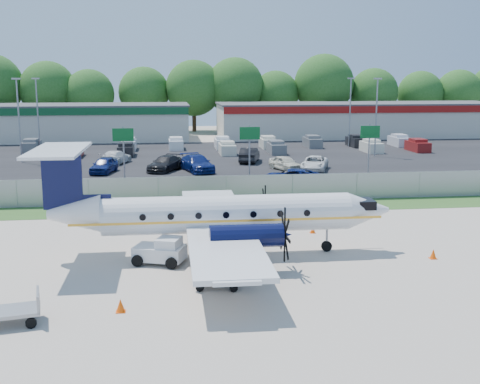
{
  "coord_description": "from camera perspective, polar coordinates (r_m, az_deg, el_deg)",
  "views": [
    {
      "loc": [
        -4.5,
        -29.57,
        9.17
      ],
      "look_at": [
        0.0,
        6.0,
        2.3
      ],
      "focal_mm": 45.0,
      "sensor_mm": 36.0,
      "label": 1
    }
  ],
  "objects": [
    {
      "name": "light_pole_sw",
      "position": [
        79.2,
        -18.65,
        7.43
      ],
      "size": [
        0.9,
        0.35,
        9.09
      ],
      "color": "gray",
      "rests_on": "ground"
    },
    {
      "name": "parked_car_f",
      "position": [
        66.01,
        -11.67,
        2.64
      ],
      "size": [
        3.52,
        5.33,
        1.44
      ],
      "primitive_type": "imported",
      "rotation": [
        0.0,
        0.0,
        2.81
      ],
      "color": "silver",
      "rests_on": "ground"
    },
    {
      "name": "parked_car_d",
      "position": [
        60.38,
        4.3,
        2.08
      ],
      "size": [
        3.13,
        4.52,
        1.43
      ],
      "primitive_type": "imported",
      "rotation": [
        0.0,
        0.0,
        0.38
      ],
      "color": "beige",
      "rests_on": "ground"
    },
    {
      "name": "parked_car_b",
      "position": [
        60.07,
        -7.12,
        1.98
      ],
      "size": [
        4.06,
        5.55,
        1.49
      ],
      "primitive_type": "imported",
      "rotation": [
        0.0,
        0.0,
        -0.43
      ],
      "color": "black",
      "rests_on": "ground"
    },
    {
      "name": "building_west",
      "position": [
        93.83,
        -19.31,
        6.25
      ],
      "size": [
        46.4,
        12.4,
        5.24
      ],
      "color": "beige",
      "rests_on": "ground"
    },
    {
      "name": "light_pole_nw",
      "position": [
        69.43,
        -20.25,
        6.93
      ],
      "size": [
        0.9,
        0.35,
        9.09
      ],
      "color": "gray",
      "rests_on": "ground"
    },
    {
      "name": "grass_verge",
      "position": [
        42.8,
        -1.01,
        -1.51
      ],
      "size": [
        170.0,
        4.0,
        0.02
      ],
      "primitive_type": "cube",
      "color": "#2D561E",
      "rests_on": "ground"
    },
    {
      "name": "road_car_west",
      "position": [
        48.42,
        -16.36,
        -0.51
      ],
      "size": [
        4.5,
        2.34,
        1.46
      ],
      "primitive_type": "imported",
      "rotation": [
        0.0,
        0.0,
        1.42
      ],
      "color": "maroon",
      "rests_on": "ground"
    },
    {
      "name": "parking_lot",
      "position": [
        70.31,
        -3.49,
        3.34
      ],
      "size": [
        170.0,
        32.0,
        0.02
      ],
      "primitive_type": "cube",
      "color": "black",
      "rests_on": "ground"
    },
    {
      "name": "parked_car_a",
      "position": [
        59.8,
        -12.75,
        1.76
      ],
      "size": [
        2.79,
        4.79,
        1.53
      ],
      "primitive_type": "imported",
      "rotation": [
        0.0,
        0.0,
        -0.23
      ],
      "color": "navy",
      "rests_on": "ground"
    },
    {
      "name": "aircraft",
      "position": [
        31.12,
        -1.96,
        -2.1
      ],
      "size": [
        18.25,
        18.04,
        5.7
      ],
      "color": "silver",
      "rests_on": "ground"
    },
    {
      "name": "baggage_cart_far",
      "position": [
        26.83,
        -2.12,
        -7.98
      ],
      "size": [
        2.29,
        1.6,
        1.1
      ],
      "color": "gray",
      "rests_on": "ground"
    },
    {
      "name": "parked_car_e",
      "position": [
        60.63,
        7.07,
        2.06
      ],
      "size": [
        4.01,
        5.58,
        1.41
      ],
      "primitive_type": "imported",
      "rotation": [
        0.0,
        0.0,
        -0.37
      ],
      "color": "silver",
      "rests_on": "ground"
    },
    {
      "name": "far_parking_rows",
      "position": [
        75.26,
        -3.74,
        3.82
      ],
      "size": [
        56.0,
        10.0,
        1.6
      ],
      "primitive_type": null,
      "color": "gray",
      "rests_on": "ground"
    },
    {
      "name": "ground",
      "position": [
        31.28,
        1.39,
        -6.2
      ],
      "size": [
        170.0,
        170.0,
        0.0
      ],
      "primitive_type": "plane",
      "color": "#BCAE9F",
      "rests_on": "ground"
    },
    {
      "name": "parked_car_g",
      "position": [
        65.85,
        0.9,
        2.84
      ],
      "size": [
        2.98,
        5.24,
        1.64
      ],
      "primitive_type": "imported",
      "rotation": [
        0.0,
        0.0,
        2.87
      ],
      "color": "black",
      "rests_on": "ground"
    },
    {
      "name": "perimeter_fence",
      "position": [
        44.55,
        -1.29,
        0.28
      ],
      "size": [
        120.0,
        0.06,
        1.99
      ],
      "color": "gray",
      "rests_on": "ground"
    },
    {
      "name": "cone_nose",
      "position": [
        32.52,
        17.85,
        -5.62
      ],
      "size": [
        0.36,
        0.36,
        0.51
      ],
      "color": "#FF5208",
      "rests_on": "ground"
    },
    {
      "name": "light_pole_se",
      "position": [
        81.44,
        10.4,
        7.9
      ],
      "size": [
        0.9,
        0.35,
        9.09
      ],
      "color": "gray",
      "rests_on": "ground"
    },
    {
      "name": "pushback_tug",
      "position": [
        30.37,
        -7.43,
        -5.57
      ],
      "size": [
        2.81,
        2.45,
        1.32
      ],
      "color": "silver",
      "rests_on": "ground"
    },
    {
      "name": "sign_right",
      "position": [
        55.92,
        12.19,
        4.9
      ],
      "size": [
        1.8,
        0.26,
        5.0
      ],
      "color": "gray",
      "rests_on": "ground"
    },
    {
      "name": "access_road",
      "position": [
        49.63,
        -1.89,
        0.21
      ],
      "size": [
        170.0,
        8.0,
        0.02
      ],
      "primitive_type": "cube",
      "color": "black",
      "rests_on": "ground"
    },
    {
      "name": "road_car_mid",
      "position": [
        51.28,
        4.79,
        0.51
      ],
      "size": [
        5.96,
        3.89,
        1.53
      ],
      "primitive_type": "imported",
      "rotation": [
        0.0,
        0.0,
        -1.84
      ],
      "color": "navy",
      "rests_on": "ground"
    },
    {
      "name": "sign_left",
      "position": [
        52.88,
        -11.0,
        4.62
      ],
      "size": [
        1.8,
        0.26,
        5.0
      ],
      "color": "gray",
      "rests_on": "ground"
    },
    {
      "name": "cone_starboard_wing",
      "position": [
        36.23,
        6.91,
        -3.53
      ],
      "size": [
        0.33,
        0.33,
        0.47
      ],
      "color": "#FF5208",
      "rests_on": "ground"
    },
    {
      "name": "tree_line",
      "position": [
        104.07,
        -4.73,
        5.75
      ],
      "size": [
        112.0,
        6.0,
        14.0
      ],
      "primitive_type": null,
      "color": "#225418",
      "rests_on": "ground"
    },
    {
      "name": "baggage_cart_near",
      "position": [
        24.56,
        -21.13,
        -10.44
      ],
      "size": [
        2.51,
        1.78,
        1.2
      ],
      "color": "gray",
      "rests_on": "ground"
    },
    {
      "name": "parked_car_c",
      "position": [
        59.45,
        -4.07,
        1.95
      ],
      "size": [
        3.62,
        5.99,
        1.63
      ],
      "primitive_type": "imported",
      "rotation": [
        0.0,
        0.0,
        0.25
      ],
      "color": "navy",
      "rests_on": "ground"
    },
    {
      "name": "light_pole_ne",
      "position": [
        71.98,
        12.81,
        7.44
      ],
      "size": [
        0.9,
        0.35,
        9.09
      ],
      "color": "gray",
      "rests_on": "ground"
    },
    {
      "name": "cone_port_wing",
      "position": [
        24.69,
        -11.26,
        -10.53
      ],
      "size": [
        0.38,
        0.38,
        0.54
      ],
      "color": "#FF5208",
      "rests_on": "ground"
    },
    {
      "name": "building_east",
      "position": [
        96.72,
        11.27,
        6.76
      ],
      "size": [
        44.4,
        12.4,
        5.24
      ],
      "color": "beige",
      "rests_on": "ground"
    },
    {
      "name": "sign_mid",
      "position": [
        53.3,
        0.92,
        4.86
      ],
      "size": [
        1.8,
        0.26,
        5.0
      ],
      "color": "gray",
      "rests_on": "ground"
    }
  ]
}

